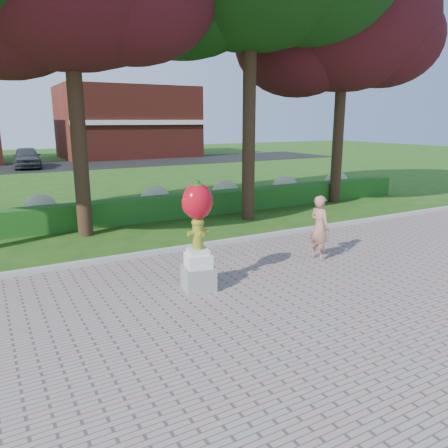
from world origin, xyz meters
name	(u,v)px	position (x,y,z in m)	size (l,w,h in m)	color
ground	(246,287)	(0.00, 0.00, 0.00)	(100.00, 100.00, 0.00)	#204F13
walkway	(407,385)	(0.00, -4.00, 0.02)	(40.00, 14.00, 0.04)	gray
curb	(187,248)	(0.00, 3.00, 0.07)	(40.00, 0.18, 0.15)	#ADADA5
lawn_hedge	(138,210)	(0.00, 7.00, 0.40)	(24.00, 0.70, 0.80)	#1B4C15
hydrangea_row	(145,200)	(0.57, 8.00, 0.55)	(20.10, 1.10, 0.99)	#B8C093
street	(50,166)	(0.00, 28.00, 0.01)	(50.00, 8.00, 0.02)	black
building_right	(128,122)	(8.00, 34.00, 3.20)	(12.00, 8.00, 6.40)	maroon
tree_far_right	(341,27)	(8.40, 6.58, 6.97)	(7.88, 6.72, 10.21)	black
hydrant_sculpture	(198,233)	(-0.94, 0.32, 1.22)	(0.70, 0.70, 2.24)	gray
woman	(320,227)	(2.55, 0.68, 0.84)	(0.58, 0.38, 1.60)	#A97260
parked_car	(27,157)	(-1.58, 27.42, 0.78)	(1.80, 4.48, 1.53)	#3C3E43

